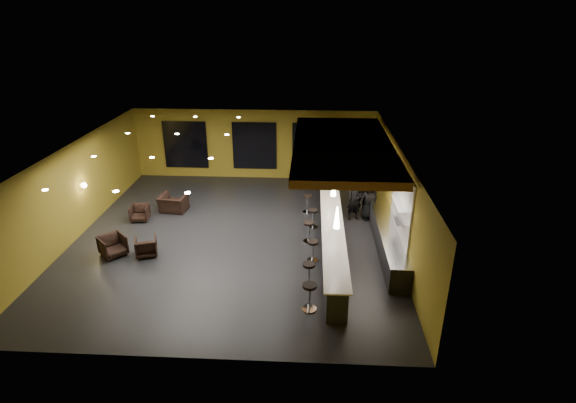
{
  "coord_description": "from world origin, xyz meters",
  "views": [
    {
      "loc": [
        2.84,
        -15.13,
        8.16
      ],
      "look_at": [
        2.0,
        0.5,
        1.3
      ],
      "focal_mm": 28.0,
      "sensor_mm": 36.0,
      "label": 1
    }
  ],
  "objects_px": {
    "bar_stool_0": "(309,294)",
    "pendant_0": "(337,217)",
    "column": "(329,165)",
    "bar_stool_3": "(309,229)",
    "bar_stool_4": "(313,216)",
    "prep_counter": "(386,236)",
    "pendant_1": "(334,186)",
    "armchair_c": "(140,213)",
    "bar_stool_5": "(307,201)",
    "bar_stool_1": "(309,272)",
    "bar_counter": "(332,240)",
    "staff_b": "(364,194)",
    "staff_a": "(355,200)",
    "armchair_d": "(173,203)",
    "bar_stool_2": "(313,248)",
    "armchair_b": "(146,246)",
    "staff_c": "(369,201)",
    "armchair_a": "(113,246)",
    "pendant_2": "(331,163)"
  },
  "relations": [
    {
      "from": "armchair_a",
      "to": "armchair_c",
      "type": "xyz_separation_m",
      "value": [
        -0.06,
        2.83,
        -0.05
      ]
    },
    {
      "from": "pendant_0",
      "to": "bar_stool_0",
      "type": "distance_m",
      "value": 2.38
    },
    {
      "from": "pendant_0",
      "to": "staff_a",
      "type": "height_order",
      "value": "pendant_0"
    },
    {
      "from": "staff_c",
      "to": "bar_stool_3",
      "type": "bearing_deg",
      "value": -156.23
    },
    {
      "from": "armchair_c",
      "to": "armchair_d",
      "type": "relative_size",
      "value": 0.65
    },
    {
      "from": "staff_b",
      "to": "staff_c",
      "type": "height_order",
      "value": "staff_b"
    },
    {
      "from": "bar_stool_1",
      "to": "pendant_1",
      "type": "bearing_deg",
      "value": 73.09
    },
    {
      "from": "armchair_c",
      "to": "bar_stool_3",
      "type": "bearing_deg",
      "value": -18.34
    },
    {
      "from": "bar_counter",
      "to": "pendant_1",
      "type": "bearing_deg",
      "value": 90.0
    },
    {
      "from": "column",
      "to": "prep_counter",
      "type": "bearing_deg",
      "value": -64.0
    },
    {
      "from": "pendant_1",
      "to": "staff_b",
      "type": "xyz_separation_m",
      "value": [
        1.43,
        2.93,
        -1.48
      ]
    },
    {
      "from": "bar_stool_5",
      "to": "bar_stool_2",
      "type": "bearing_deg",
      "value": -86.54
    },
    {
      "from": "bar_stool_4",
      "to": "bar_stool_5",
      "type": "height_order",
      "value": "bar_stool_5"
    },
    {
      "from": "pendant_0",
      "to": "bar_stool_3",
      "type": "bearing_deg",
      "value": 106.92
    },
    {
      "from": "pendant_1",
      "to": "staff_a",
      "type": "relative_size",
      "value": 0.4
    },
    {
      "from": "armchair_a",
      "to": "bar_stool_1",
      "type": "xyz_separation_m",
      "value": [
        6.93,
        -1.53,
        0.14
      ]
    },
    {
      "from": "armchair_d",
      "to": "bar_stool_1",
      "type": "relative_size",
      "value": 1.39
    },
    {
      "from": "bar_counter",
      "to": "prep_counter",
      "type": "height_order",
      "value": "bar_counter"
    },
    {
      "from": "armchair_a",
      "to": "bar_stool_3",
      "type": "height_order",
      "value": "bar_stool_3"
    },
    {
      "from": "bar_counter",
      "to": "bar_stool_0",
      "type": "bearing_deg",
      "value": -102.96
    },
    {
      "from": "column",
      "to": "bar_stool_3",
      "type": "xyz_separation_m",
      "value": [
        -0.83,
        -3.86,
        -1.22
      ]
    },
    {
      "from": "pendant_1",
      "to": "armchair_c",
      "type": "height_order",
      "value": "pendant_1"
    },
    {
      "from": "bar_stool_4",
      "to": "prep_counter",
      "type": "bearing_deg",
      "value": -28.26
    },
    {
      "from": "staff_b",
      "to": "bar_stool_3",
      "type": "height_order",
      "value": "staff_b"
    },
    {
      "from": "bar_counter",
      "to": "pendant_0",
      "type": "distance_m",
      "value": 2.72
    },
    {
      "from": "pendant_0",
      "to": "bar_stool_5",
      "type": "xyz_separation_m",
      "value": [
        -0.92,
        5.35,
        -1.83
      ]
    },
    {
      "from": "armchair_b",
      "to": "bar_stool_2",
      "type": "relative_size",
      "value": 0.99
    },
    {
      "from": "staff_b",
      "to": "bar_stool_5",
      "type": "height_order",
      "value": "staff_b"
    },
    {
      "from": "pendant_0",
      "to": "bar_stool_2",
      "type": "height_order",
      "value": "pendant_0"
    },
    {
      "from": "staff_a",
      "to": "bar_stool_5",
      "type": "distance_m",
      "value": 2.04
    },
    {
      "from": "staff_b",
      "to": "armchair_c",
      "type": "distance_m",
      "value": 9.32
    },
    {
      "from": "pendant_2",
      "to": "staff_c",
      "type": "xyz_separation_m",
      "value": [
        1.6,
        -0.14,
        -1.53
      ]
    },
    {
      "from": "bar_stool_0",
      "to": "bar_stool_4",
      "type": "bearing_deg",
      "value": 88.91
    },
    {
      "from": "armchair_c",
      "to": "bar_stool_3",
      "type": "height_order",
      "value": "bar_stool_3"
    },
    {
      "from": "armchair_b",
      "to": "staff_c",
      "type": "bearing_deg",
      "value": -175.77
    },
    {
      "from": "armchair_d",
      "to": "bar_stool_1",
      "type": "xyz_separation_m",
      "value": [
        5.87,
        -5.33,
        0.15
      ]
    },
    {
      "from": "armchair_b",
      "to": "column",
      "type": "bearing_deg",
      "value": -160.31
    },
    {
      "from": "armchair_a",
      "to": "pendant_1",
      "type": "bearing_deg",
      "value": -37.68
    },
    {
      "from": "column",
      "to": "armchair_d",
      "type": "height_order",
      "value": "column"
    },
    {
      "from": "bar_stool_0",
      "to": "pendant_0",
      "type": "bearing_deg",
      "value": 60.31
    },
    {
      "from": "pendant_1",
      "to": "bar_stool_1",
      "type": "bearing_deg",
      "value": -106.91
    },
    {
      "from": "armchair_a",
      "to": "bar_stool_5",
      "type": "xyz_separation_m",
      "value": [
        6.81,
        3.97,
        0.14
      ]
    },
    {
      "from": "bar_stool_3",
      "to": "bar_stool_4",
      "type": "distance_m",
      "value": 1.21
    },
    {
      "from": "bar_counter",
      "to": "armchair_d",
      "type": "bearing_deg",
      "value": 154.5
    },
    {
      "from": "prep_counter",
      "to": "pendant_2",
      "type": "relative_size",
      "value": 8.57
    },
    {
      "from": "staff_a",
      "to": "bar_stool_5",
      "type": "bearing_deg",
      "value": 143.6
    },
    {
      "from": "column",
      "to": "staff_a",
      "type": "relative_size",
      "value": 1.98
    },
    {
      "from": "prep_counter",
      "to": "bar_stool_1",
      "type": "height_order",
      "value": "prep_counter"
    },
    {
      "from": "armchair_d",
      "to": "bar_stool_3",
      "type": "distance_m",
      "value": 6.33
    },
    {
      "from": "bar_counter",
      "to": "bar_stool_5",
      "type": "bearing_deg",
      "value": 105.35
    }
  ]
}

